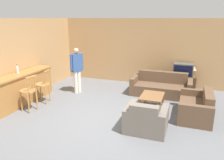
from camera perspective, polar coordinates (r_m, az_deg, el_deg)
name	(u,v)px	position (r m, az deg, el deg)	size (l,w,h in m)	color
ground_plane	(106,119)	(5.93, -1.65, -10.19)	(24.00, 24.00, 0.00)	slate
wall_back	(139,52)	(8.92, 6.97, 7.39)	(9.40, 0.08, 2.60)	tan
wall_left	(35,56)	(8.24, -19.51, 5.89)	(0.08, 8.65, 2.60)	tan
bar_counter	(20,89)	(7.31, -22.87, -2.21)	(0.55, 2.63, 0.97)	#A87038
bar_chair_near	(29,93)	(6.69, -20.97, -3.08)	(0.49, 0.49, 1.06)	#B77F42
bar_chair_mid	(43,86)	(7.17, -17.56, -1.49)	(0.51, 0.51, 1.06)	#B77F42
couch_far	(161,87)	(7.81, 12.70, -1.85)	(2.04, 0.90, 0.78)	brown
armchair_near	(146,120)	(5.33, 8.86, -10.26)	(0.97, 0.86, 0.76)	#70665B
loveseat_right	(197,108)	(6.37, 21.26, -6.76)	(0.83, 1.44, 0.75)	brown
coffee_table	(152,97)	(6.52, 10.42, -4.50)	(0.63, 0.89, 0.43)	brown
tv_unit	(182,83)	(8.56, 17.83, -0.66)	(0.95, 0.51, 0.55)	#513823
tv	(183,70)	(8.43, 18.12, 2.61)	(0.70, 0.43, 0.45)	#4C4C4C
bottle	(17,69)	(7.26, -23.48, 2.58)	(0.08, 0.08, 0.28)	silver
table_lamp	(193,68)	(8.42, 20.38, 2.97)	(0.26, 0.26, 0.42)	brown
person_by_window	(77,68)	(7.79, -9.15, 3.16)	(0.33, 0.49, 1.61)	silver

